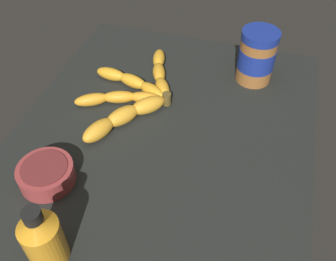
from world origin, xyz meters
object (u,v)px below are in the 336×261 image
object	(u,v)px
small_bowl	(46,174)
banana_bunch	(133,95)
peanut_butter_jar	(257,57)
honey_bottle	(43,238)

from	to	relation	value
small_bowl	banana_bunch	bearing A→B (deg)	-15.87
banana_bunch	peanut_butter_jar	distance (cm)	30.32
peanut_butter_jar	honey_bottle	xyz separation A→B (cm)	(-55.66, 25.15, -0.81)
honey_bottle	banana_bunch	bearing A→B (deg)	0.31
honey_bottle	peanut_butter_jar	bearing A→B (deg)	-24.31
banana_bunch	honey_bottle	xyz separation A→B (cm)	(-39.77, -0.21, 4.03)
banana_bunch	honey_bottle	bearing A→B (deg)	-179.69
banana_bunch	peanut_butter_jar	size ratio (longest dim) A/B	2.81
peanut_butter_jar	honey_bottle	world-z (taller)	peanut_butter_jar
peanut_butter_jar	honey_bottle	distance (cm)	61.09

